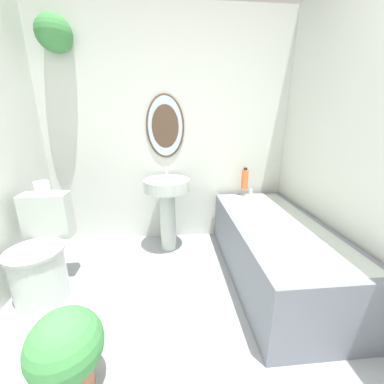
{
  "coord_description": "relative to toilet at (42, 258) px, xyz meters",
  "views": [
    {
      "loc": [
        0.01,
        -0.32,
        1.36
      ],
      "look_at": [
        0.17,
        1.39,
        0.82
      ],
      "focal_mm": 22.0,
      "sensor_mm": 36.0,
      "label": 1
    }
  ],
  "objects": [
    {
      "name": "pedestal_sink",
      "position": [
        0.98,
        0.6,
        0.24
      ],
      "size": [
        0.46,
        0.46,
        0.87
      ],
      "color": "#B2BCB2",
      "rests_on": "ground_plane"
    },
    {
      "name": "potted_plant",
      "position": [
        0.49,
        -0.77,
        -0.04
      ],
      "size": [
        0.36,
        0.36,
        0.48
      ],
      "color": "#9E6042",
      "rests_on": "ground_plane"
    },
    {
      "name": "toilet_paper_roll",
      "position": [
        0.0,
        0.2,
        0.52
      ],
      "size": [
        0.11,
        0.11,
        0.1
      ],
      "color": "white",
      "rests_on": "toilet"
    },
    {
      "name": "wall_right",
      "position": [
        2.32,
        -0.25,
        0.88
      ],
      "size": [
        0.06,
        2.36,
        2.4
      ],
      "color": "silver",
      "rests_on": "ground_plane"
    },
    {
      "name": "bathtub",
      "position": [
        1.9,
        0.03,
        -0.04
      ],
      "size": [
        0.74,
        1.58,
        0.61
      ],
      "color": "slate",
      "rests_on": "ground_plane"
    },
    {
      "name": "shampoo_bottle",
      "position": [
        1.83,
        0.75,
        0.4
      ],
      "size": [
        0.07,
        0.07,
        0.24
      ],
      "color": "#DB6633",
      "rests_on": "bathtub"
    },
    {
      "name": "wall_back",
      "position": [
        0.94,
        0.89,
        0.95
      ],
      "size": [
        2.67,
        0.31,
        2.4
      ],
      "color": "silver",
      "rests_on": "ground_plane"
    },
    {
      "name": "toilet",
      "position": [
        0.0,
        0.0,
        0.0
      ],
      "size": [
        0.41,
        0.55,
        0.78
      ],
      "color": "#B2BCB2",
      "rests_on": "ground_plane"
    }
  ]
}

